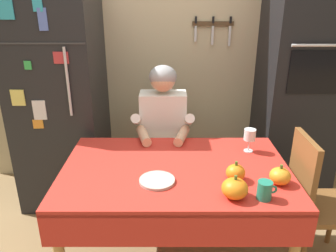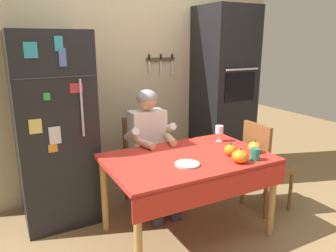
% 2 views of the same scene
% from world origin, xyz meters
% --- Properties ---
extents(back_wall_assembly, '(3.70, 0.13, 2.60)m').
position_xyz_m(back_wall_assembly, '(0.05, 1.35, 1.30)').
color(back_wall_assembly, '#BCAD89').
rests_on(back_wall_assembly, ground).
extents(refrigerator, '(0.68, 0.71, 1.80)m').
position_xyz_m(refrigerator, '(-0.95, 0.96, 0.90)').
color(refrigerator, black).
rests_on(refrigerator, ground).
extents(wall_oven, '(0.60, 0.64, 2.10)m').
position_xyz_m(wall_oven, '(1.05, 1.00, 1.05)').
color(wall_oven, black).
rests_on(wall_oven, ground).
extents(dining_table, '(1.40, 0.90, 0.74)m').
position_xyz_m(dining_table, '(0.00, 0.08, 0.66)').
color(dining_table, tan).
rests_on(dining_table, ground).
extents(chair_behind_person, '(0.40, 0.40, 0.93)m').
position_xyz_m(chair_behind_person, '(-0.09, 0.87, 0.51)').
color(chair_behind_person, brown).
rests_on(chair_behind_person, ground).
extents(seated_person, '(0.47, 0.55, 1.25)m').
position_xyz_m(seated_person, '(-0.09, 0.68, 0.74)').
color(seated_person, '#38384C').
rests_on(seated_person, ground).
extents(chair_right_side, '(0.40, 0.40, 0.93)m').
position_xyz_m(chair_right_side, '(0.90, 0.11, 0.51)').
color(chair_right_side, brown).
rests_on(chair_right_side, ground).
extents(coffee_mug, '(0.10, 0.08, 0.10)m').
position_xyz_m(coffee_mug, '(0.45, -0.24, 0.79)').
color(coffee_mug, '#237F66').
rests_on(coffee_mug, dining_table).
extents(wine_glass, '(0.08, 0.08, 0.16)m').
position_xyz_m(wine_glass, '(0.50, 0.32, 0.86)').
color(wine_glass, white).
rests_on(wine_glass, dining_table).
extents(pumpkin_large, '(0.12, 0.12, 0.12)m').
position_xyz_m(pumpkin_large, '(0.58, -0.09, 0.79)').
color(pumpkin_large, orange).
rests_on(pumpkin_large, dining_table).
extents(pumpkin_medium, '(0.11, 0.11, 0.12)m').
position_xyz_m(pumpkin_medium, '(0.34, -0.05, 0.79)').
color(pumpkin_medium, orange).
rests_on(pumpkin_medium, dining_table).
extents(pumpkin_small, '(0.14, 0.14, 0.13)m').
position_xyz_m(pumpkin_small, '(0.30, -0.23, 0.79)').
color(pumpkin_small, orange).
rests_on(pumpkin_small, dining_table).
extents(serving_tray, '(0.20, 0.20, 0.02)m').
position_xyz_m(serving_tray, '(-0.11, -0.07, 0.75)').
color(serving_tray, '#B7B2A8').
rests_on(serving_tray, dining_table).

